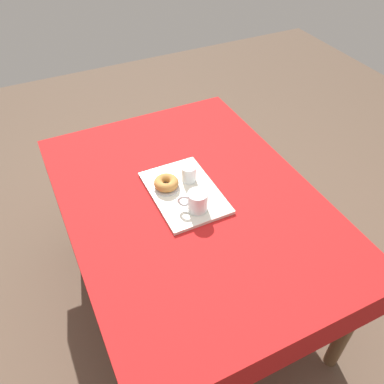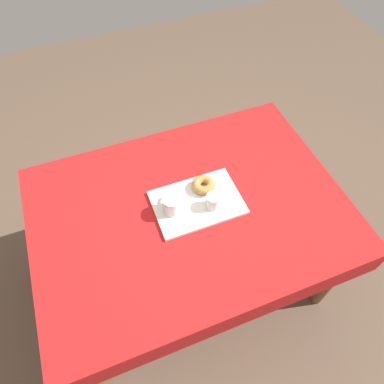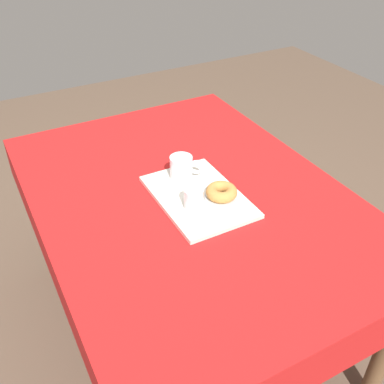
# 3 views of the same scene
# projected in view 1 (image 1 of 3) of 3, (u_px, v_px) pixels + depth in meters

# --- Properties ---
(ground_plane) EXTENTS (6.00, 6.00, 0.00)m
(ground_plane) POSITION_uv_depth(u_px,v_px,m) (191.00, 292.00, 2.26)
(ground_plane) COLOR brown
(dining_table) EXTENTS (1.49, 1.08, 0.74)m
(dining_table) POSITION_uv_depth(u_px,v_px,m) (191.00, 211.00, 1.82)
(dining_table) COLOR red
(dining_table) RESTS_ON ground
(serving_tray) EXTENTS (0.42, 0.29, 0.02)m
(serving_tray) POSITION_uv_depth(u_px,v_px,m) (184.00, 192.00, 1.78)
(serving_tray) COLOR silver
(serving_tray) RESTS_ON dining_table
(tea_mug_left) EXTENTS (0.09, 0.12, 0.09)m
(tea_mug_left) POSITION_uv_depth(u_px,v_px,m) (197.00, 202.00, 1.67)
(tea_mug_left) COLOR white
(tea_mug_left) RESTS_ON serving_tray
(water_glass_near) EXTENTS (0.07, 0.07, 0.08)m
(water_glass_near) POSITION_uv_depth(u_px,v_px,m) (189.00, 174.00, 1.81)
(water_glass_near) COLOR white
(water_glass_near) RESTS_ON serving_tray
(donut_plate_left) EXTENTS (0.12, 0.12, 0.01)m
(donut_plate_left) POSITION_uv_depth(u_px,v_px,m) (166.00, 187.00, 1.79)
(donut_plate_left) COLOR silver
(donut_plate_left) RESTS_ON serving_tray
(sugar_donut_left) EXTENTS (0.11, 0.11, 0.04)m
(sugar_donut_left) POSITION_uv_depth(u_px,v_px,m) (166.00, 183.00, 1.78)
(sugar_donut_left) COLOR #BC7F3D
(sugar_donut_left) RESTS_ON donut_plate_left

